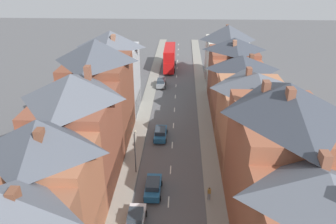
# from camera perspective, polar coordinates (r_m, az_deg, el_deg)

# --- Properties ---
(pavement_left) EXTENTS (2.20, 104.00, 0.14)m
(pavement_left) POSITION_cam_1_polar(r_m,az_deg,el_deg) (59.50, -3.73, 1.36)
(pavement_left) COLOR gray
(pavement_left) RESTS_ON ground
(pavement_right) EXTENTS (2.20, 104.00, 0.14)m
(pavement_right) POSITION_cam_1_polar(r_m,az_deg,el_deg) (59.30, 6.12, 1.18)
(pavement_right) COLOR gray
(pavement_right) RESTS_ON ground
(centre_line_dashes) EXTENTS (0.14, 97.80, 0.01)m
(centre_line_dashes) POSITION_cam_1_polar(r_m,az_deg,el_deg) (57.39, 1.13, 0.40)
(centre_line_dashes) COLOR silver
(centre_line_dashes) RESTS_ON ground
(terrace_row_left) EXTENTS (8.00, 51.31, 14.62)m
(terrace_row_left) POSITION_cam_1_polar(r_m,az_deg,el_deg) (36.63, -15.92, -4.20)
(terrace_row_left) COLOR #A36042
(terrace_row_left) RESTS_ON ground
(terrace_row_right) EXTENTS (8.00, 66.99, 14.80)m
(terrace_row_right) POSITION_cam_1_polar(r_m,az_deg,el_deg) (42.86, 14.42, -0.48)
(terrace_row_right) COLOR #ADB2B7
(terrace_row_right) RESTS_ON ground
(double_decker_bus_lead) EXTENTS (2.74, 10.80, 5.30)m
(double_decker_bus_lead) POSITION_cam_1_polar(r_m,az_deg,el_deg) (78.46, 0.28, 9.50)
(double_decker_bus_lead) COLOR red
(double_decker_bus_lead) RESTS_ON ground
(car_near_blue) EXTENTS (1.90, 4.38, 1.62)m
(car_near_blue) POSITION_cam_1_polar(r_m,az_deg,el_deg) (67.69, -1.24, 5.11)
(car_near_blue) COLOR gray
(car_near_blue) RESTS_ON ground
(car_near_silver) EXTENTS (1.90, 3.85, 1.60)m
(car_near_silver) POSITION_cam_1_polar(r_m,az_deg,el_deg) (34.15, -5.64, -17.95)
(car_near_silver) COLOR silver
(car_near_silver) RESTS_ON ground
(car_parked_left_a) EXTENTS (1.90, 4.26, 1.71)m
(car_parked_left_a) POSITION_cam_1_polar(r_m,az_deg,el_deg) (37.68, -2.61, -12.90)
(car_parked_left_a) COLOR #236093
(car_parked_left_a) RESTS_ON ground
(car_parked_right_a) EXTENTS (1.90, 4.45, 1.61)m
(car_parked_right_a) POSITION_cam_1_polar(r_m,az_deg,el_deg) (48.14, -1.33, -3.70)
(car_parked_right_a) COLOR #236093
(car_parked_right_a) RESTS_ON ground
(pedestrian_mid_left) EXTENTS (0.36, 0.22, 1.61)m
(pedestrian_mid_left) POSITION_cam_1_polar(r_m,az_deg,el_deg) (36.83, 7.19, -13.79)
(pedestrian_mid_left) COLOR gray
(pedestrian_mid_left) RESTS_ON pavement_right
(street_lamp) EXTENTS (0.20, 1.12, 5.50)m
(street_lamp) POSITION_cam_1_polar(r_m,az_deg,el_deg) (39.69, -5.75, -6.62)
(street_lamp) COLOR black
(street_lamp) RESTS_ON ground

